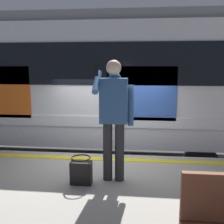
# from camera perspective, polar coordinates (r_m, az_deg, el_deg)

# --- Properties ---
(ground_plane) EXTENTS (24.57, 24.57, 0.00)m
(ground_plane) POSITION_cam_1_polar(r_m,az_deg,el_deg) (5.79, -0.91, -18.93)
(ground_plane) COLOR #3D3D3F
(safety_line) EXTENTS (13.95, 0.16, 0.01)m
(safety_line) POSITION_cam_1_polar(r_m,az_deg,el_deg) (5.08, -1.36, -9.99)
(safety_line) COLOR yellow
(safety_line) RESTS_ON platform
(track_rail_near) EXTENTS (18.50, 0.08, 0.16)m
(track_rail_near) POSITION_cam_1_polar(r_m,az_deg,el_deg) (7.07, 0.59, -12.63)
(track_rail_near) COLOR slate
(track_rail_near) RESTS_ON ground
(track_rail_far) EXTENTS (18.50, 0.08, 0.16)m
(track_rail_far) POSITION_cam_1_polar(r_m,az_deg,el_deg) (8.41, 1.55, -8.89)
(track_rail_far) COLOR slate
(track_rail_far) RESTS_ON ground
(train_carriage) EXTENTS (9.11, 3.10, 3.81)m
(train_carriage) POSITION_cam_1_polar(r_m,az_deg,el_deg) (7.39, -6.22, 7.14)
(train_carriage) COLOR silver
(train_carriage) RESTS_ON ground
(passenger) EXTENTS (0.57, 0.55, 1.81)m
(passenger) POSITION_cam_1_polar(r_m,az_deg,el_deg) (3.93, 0.40, 0.25)
(passenger) COLOR #262628
(passenger) RESTS_ON platform
(handbag) EXTENTS (0.31, 0.29, 0.41)m
(handbag) POSITION_cam_1_polar(r_m,az_deg,el_deg) (4.06, -6.59, -12.48)
(handbag) COLOR black
(handbag) RESTS_ON platform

